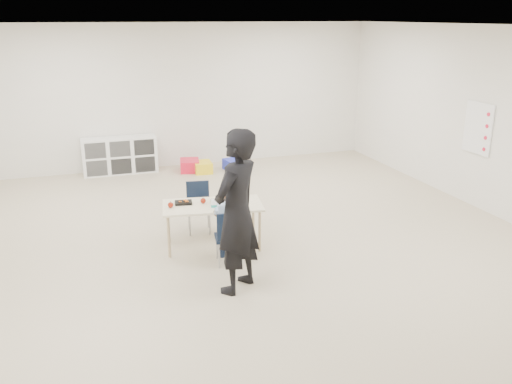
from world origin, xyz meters
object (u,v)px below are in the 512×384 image
object	(u,v)px
chair_near	(229,236)
adult	(237,212)
table	(213,225)
cubby_shelf	(120,155)
child	(229,221)

from	to	relation	value
chair_near	adult	distance (m)	0.88
table	chair_near	distance (m)	0.56
chair_near	adult	size ratio (longest dim) A/B	0.39
cubby_shelf	table	bearing A→B (deg)	-78.19
chair_near	child	distance (m)	0.20
cubby_shelf	adult	bearing A→B (deg)	-81.28
child	cubby_shelf	xyz separation A→B (m)	(-0.90, 4.55, -0.20)
child	cubby_shelf	world-z (taller)	child
adult	table	bearing A→B (deg)	-132.31
chair_near	cubby_shelf	xyz separation A→B (m)	(-0.90, 4.55, -0.00)
table	cubby_shelf	xyz separation A→B (m)	(-0.83, 3.99, 0.05)
table	chair_near	world-z (taller)	chair_near
child	cubby_shelf	size ratio (longest dim) A/B	0.79
child	adult	distance (m)	0.77
table	child	xyz separation A→B (m)	(0.06, -0.56, 0.26)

